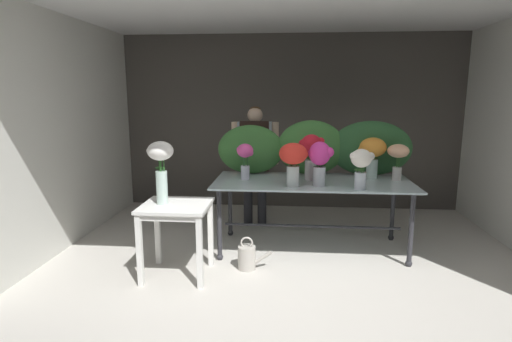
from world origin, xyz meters
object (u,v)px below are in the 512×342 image
florist (255,153)px  vase_peach_peonies (398,156)px  vase_scarlet_stock (293,159)px  display_table_glass (312,190)px  vase_white_roses_tall (161,164)px  side_table_white (176,215)px  vase_magenta_tulips (320,159)px  vase_crimson_carnations (311,152)px  watering_can (247,257)px  vase_fuchsia_dahlias (245,157)px  vase_ivory_lilies (361,165)px  vase_sunset_roses (373,152)px

florist → vase_peach_peonies: size_ratio=3.92×
vase_peach_peonies → vase_scarlet_stock: 1.24m
display_table_glass → vase_white_roses_tall: (-1.47, -0.80, 0.42)m
side_table_white → vase_magenta_tulips: 1.57m
vase_crimson_carnations → watering_can: bearing=-134.8°
display_table_glass → vase_fuchsia_dahlias: 0.84m
vase_peach_peonies → vase_ivory_lilies: (-0.48, -0.48, -0.02)m
florist → watering_can: bearing=-88.2°
florist → vase_magenta_tulips: (0.77, -1.08, 0.10)m
vase_sunset_roses → vase_magenta_tulips: vase_magenta_tulips is taller
vase_peach_peonies → vase_white_roses_tall: size_ratio=0.68×
vase_sunset_roses → vase_magenta_tulips: 0.78m
vase_sunset_roses → vase_ivory_lilies: size_ratio=1.13×
side_table_white → vase_scarlet_stock: bearing=23.8°
vase_white_roses_tall → watering_can: 1.28m
vase_sunset_roses → vase_magenta_tulips: bearing=-143.5°
vase_ivory_lilies → vase_fuchsia_dahlias: bearing=162.6°
display_table_glass → vase_white_roses_tall: size_ratio=3.62×
vase_fuchsia_dahlias → vase_peach_peonies: bearing=3.4°
vase_ivory_lilies → vase_white_roses_tall: vase_white_roses_tall is taller
display_table_glass → florist: florist is taller
vase_crimson_carnations → vase_magenta_tulips: (0.07, -0.32, -0.03)m
vase_fuchsia_dahlias → vase_magenta_tulips: bearing=-18.5°
vase_crimson_carnations → vase_ivory_lilies: (0.48, -0.43, -0.06)m
vase_ivory_lilies → vase_scarlet_stock: vase_scarlet_stock is taller
vase_sunset_roses → side_table_white: bearing=-153.6°
vase_magenta_tulips → vase_scarlet_stock: size_ratio=1.02×
vase_crimson_carnations → vase_white_roses_tall: (-1.45, -0.85, -0.00)m
vase_peach_peonies → vase_sunset_roses: 0.28m
side_table_white → vase_white_roses_tall: vase_white_roses_tall is taller
vase_fuchsia_dahlias → vase_magenta_tulips: size_ratio=0.87×
florist → vase_fuchsia_dahlias: (-0.04, -0.80, 0.07)m
florist → vase_crimson_carnations: florist is taller
display_table_glass → vase_peach_peonies: (0.94, 0.12, 0.39)m
vase_magenta_tulips → vase_white_roses_tall: size_ratio=0.78×
vase_magenta_tulips → vase_scarlet_stock: bearing=-170.3°
vase_white_roses_tall → florist: bearing=65.1°
florist → vase_magenta_tulips: 1.33m
display_table_glass → vase_sunset_roses: 0.82m
vase_crimson_carnations → vase_peach_peonies: bearing=3.3°
side_table_white → vase_sunset_roses: vase_sunset_roses is taller
display_table_glass → vase_ivory_lilies: vase_ivory_lilies is taller
vase_peach_peonies → watering_can: 2.01m
florist → display_table_glass: bearing=-48.7°
vase_ivory_lilies → vase_white_roses_tall: 1.98m
vase_crimson_carnations → vase_magenta_tulips: vase_crimson_carnations is taller
vase_fuchsia_dahlias → vase_peach_peonies: (1.70, 0.10, 0.02)m
vase_ivory_lilies → watering_can: vase_ivory_lilies is taller
vase_sunset_roses → vase_crimson_carnations: bearing=-168.1°
display_table_glass → florist: (-0.72, 0.82, 0.29)m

